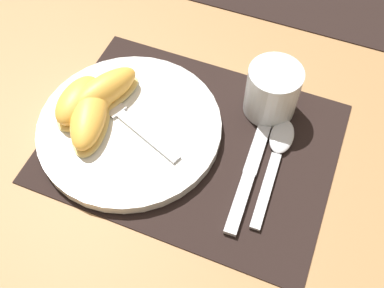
% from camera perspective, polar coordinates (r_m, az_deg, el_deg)
% --- Properties ---
extents(ground_plane, '(3.00, 3.00, 0.00)m').
position_cam_1_polar(ground_plane, '(0.65, -0.07, 0.16)').
color(ground_plane, '#A37547').
extents(placemat, '(0.40, 0.30, 0.00)m').
position_cam_1_polar(placemat, '(0.64, -0.07, 0.26)').
color(placemat, black).
rests_on(placemat, ground_plane).
extents(plate, '(0.26, 0.26, 0.02)m').
position_cam_1_polar(plate, '(0.65, -7.90, 2.11)').
color(plate, white).
rests_on(plate, placemat).
extents(juice_glass, '(0.08, 0.08, 0.08)m').
position_cam_1_polar(juice_glass, '(0.66, 10.10, 6.37)').
color(juice_glass, silver).
rests_on(juice_glass, placemat).
extents(knife, '(0.03, 0.23, 0.01)m').
position_cam_1_polar(knife, '(0.62, 7.67, -2.54)').
color(knife, silver).
rests_on(knife, placemat).
extents(spoon, '(0.04, 0.18, 0.01)m').
position_cam_1_polar(spoon, '(0.64, 10.84, -0.75)').
color(spoon, silver).
rests_on(spoon, placemat).
extents(fork, '(0.18, 0.09, 0.00)m').
position_cam_1_polar(fork, '(0.65, -8.66, 3.48)').
color(fork, silver).
rests_on(fork, plate).
extents(citrus_wedge_0, '(0.09, 0.13, 0.04)m').
position_cam_1_polar(citrus_wedge_0, '(0.66, -11.12, 6.47)').
color(citrus_wedge_0, '#F4DB84').
rests_on(citrus_wedge_0, plate).
extents(citrus_wedge_1, '(0.06, 0.11, 0.04)m').
position_cam_1_polar(citrus_wedge_1, '(0.66, -12.17, 5.15)').
color(citrus_wedge_1, '#F4DB84').
rests_on(citrus_wedge_1, plate).
extents(citrus_wedge_2, '(0.06, 0.10, 0.04)m').
position_cam_1_polar(citrus_wedge_2, '(0.66, -14.22, 5.26)').
color(citrus_wedge_2, '#F4DB84').
rests_on(citrus_wedge_2, plate).
extents(citrus_wedge_3, '(0.09, 0.14, 0.04)m').
position_cam_1_polar(citrus_wedge_3, '(0.65, -12.88, 3.65)').
color(citrus_wedge_3, '#F4DB84').
rests_on(citrus_wedge_3, plate).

